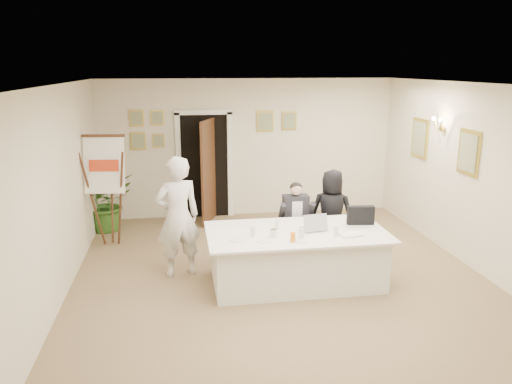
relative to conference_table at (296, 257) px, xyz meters
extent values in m
plane|color=brown|center=(-0.19, 0.04, -0.39)|extent=(7.00, 7.00, 0.00)
cube|color=white|center=(-0.19, 0.04, 2.41)|extent=(6.00, 7.00, 0.02)
cube|color=beige|center=(-0.19, 3.54, 1.01)|extent=(6.00, 0.10, 2.80)
cube|color=beige|center=(-0.19, -3.46, 1.01)|extent=(6.00, 0.10, 2.80)
cube|color=beige|center=(-3.19, 0.04, 1.01)|extent=(0.10, 7.00, 2.80)
cube|color=beige|center=(2.81, 0.04, 1.01)|extent=(0.10, 7.00, 2.80)
cube|color=black|center=(-1.09, 3.51, 0.66)|extent=(0.92, 0.06, 2.10)
cube|color=white|center=(-1.61, 3.48, 0.66)|extent=(0.10, 0.06, 2.20)
cube|color=white|center=(-0.57, 3.48, 0.66)|extent=(0.10, 0.06, 2.20)
cube|color=#3B1D13|center=(-1.04, 3.09, 0.64)|extent=(0.33, 0.81, 2.02)
cube|color=white|center=(0.00, 0.00, -0.02)|extent=(2.35, 1.18, 0.75)
cube|color=white|center=(0.00, 0.00, 0.37)|extent=(2.53, 1.36, 0.03)
cube|color=white|center=(-2.82, 1.89, 1.05)|extent=(0.68, 0.26, 0.93)
imported|color=silver|center=(-1.65, 0.54, 0.51)|extent=(0.75, 0.59, 1.80)
imported|color=black|center=(0.81, 0.94, 0.33)|extent=(0.83, 0.71, 1.44)
imported|color=#2F5B1E|center=(-2.99, 2.88, 0.15)|extent=(1.29, 1.27, 1.08)
cube|color=black|center=(1.00, 0.18, 0.52)|extent=(0.40, 0.16, 0.27)
cube|color=white|center=(0.69, -0.29, 0.40)|extent=(0.34, 0.26, 0.03)
cylinder|color=white|center=(-0.86, -0.23, 0.39)|extent=(0.28, 0.28, 0.01)
cylinder|color=white|center=(-0.51, -0.34, 0.39)|extent=(0.26, 0.26, 0.01)
cylinder|color=white|center=(-0.04, -0.42, 0.39)|extent=(0.21, 0.21, 0.01)
cylinder|color=silver|center=(-0.64, -0.12, 0.45)|extent=(0.08, 0.08, 0.14)
cylinder|color=silver|center=(-0.02, -0.33, 0.45)|extent=(0.09, 0.09, 0.14)
cylinder|color=silver|center=(0.48, -0.28, 0.45)|extent=(0.06, 0.06, 0.14)
cylinder|color=silver|center=(-0.25, 0.14, 0.45)|extent=(0.08, 0.08, 0.14)
cylinder|color=orange|center=(-0.15, -0.42, 0.45)|extent=(0.07, 0.07, 0.13)
cylinder|color=silver|center=(-0.37, -0.18, 0.44)|extent=(0.10, 0.10, 0.11)
camera|label=1|loc=(-1.60, -6.50, 2.64)|focal=35.00mm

